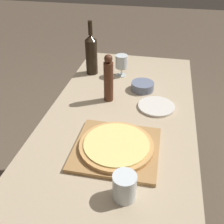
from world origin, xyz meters
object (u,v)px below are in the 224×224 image
object	(u,v)px
pizza	(116,145)
pepper_mill	(108,79)
wine_glass	(122,62)
small_bowl	(143,86)
wine_bottle	(91,54)

from	to	relation	value
pizza	pepper_mill	world-z (taller)	pepper_mill
pepper_mill	wine_glass	size ratio (longest dim) A/B	1.93
wine_glass	small_bowl	size ratio (longest dim) A/B	1.04
pepper_mill	small_bowl	bearing A→B (deg)	40.92
wine_glass	small_bowl	bearing A→B (deg)	-46.33
pizza	small_bowl	xyz separation A→B (m)	(0.05, 0.57, -0.00)
wine_bottle	pepper_mill	size ratio (longest dim) A/B	1.28
pizza	wine_bottle	distance (m)	0.81
wine_glass	small_bowl	distance (m)	0.25
pepper_mill	wine_bottle	bearing A→B (deg)	120.02
wine_bottle	pepper_mill	world-z (taller)	wine_bottle
wine_bottle	pepper_mill	distance (m)	0.37
pepper_mill	small_bowl	world-z (taller)	pepper_mill
wine_bottle	pizza	bearing A→B (deg)	-67.07
wine_bottle	small_bowl	world-z (taller)	wine_bottle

